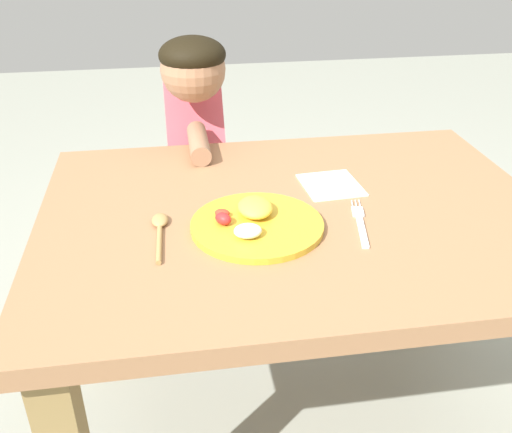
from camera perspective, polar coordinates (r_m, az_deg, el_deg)
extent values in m
plane|color=gray|center=(1.71, 3.21, -20.12)|extent=(8.00, 8.00, 0.00)
cube|color=#986A47|center=(1.28, 4.03, -0.16)|extent=(1.13, 0.84, 0.04)
cube|color=olive|center=(1.75, -14.96, -5.77)|extent=(0.07, 0.07, 0.65)
cube|color=olive|center=(1.89, 16.07, -3.09)|extent=(0.07, 0.07, 0.65)
cylinder|color=gold|center=(1.20, 0.11, -0.88)|extent=(0.28, 0.28, 0.01)
ellipsoid|color=yellow|center=(1.22, -0.08, 0.92)|extent=(0.07, 0.09, 0.03)
ellipsoid|color=red|center=(1.21, -3.38, 0.34)|extent=(0.04, 0.03, 0.02)
ellipsoid|color=red|center=(1.18, -3.29, -0.22)|extent=(0.04, 0.05, 0.02)
ellipsoid|color=white|center=(1.14, -0.82, -1.44)|extent=(0.06, 0.05, 0.03)
cube|color=silver|center=(1.20, 10.51, -1.44)|extent=(0.04, 0.13, 0.01)
cube|color=silver|center=(1.27, 10.08, 0.47)|extent=(0.03, 0.04, 0.01)
cylinder|color=silver|center=(1.31, 10.29, 1.25)|extent=(0.01, 0.04, 0.00)
cylinder|color=silver|center=(1.31, 9.91, 1.26)|extent=(0.01, 0.04, 0.00)
cylinder|color=silver|center=(1.31, 9.53, 1.27)|extent=(0.01, 0.04, 0.00)
cylinder|color=#A9844B|center=(1.15, -9.61, -2.75)|extent=(0.01, 0.13, 0.01)
ellipsoid|color=#A9844B|center=(1.23, -9.54, -0.35)|extent=(0.04, 0.06, 0.02)
cube|color=#434C64|center=(2.00, -5.61, -1.90)|extent=(0.17, 0.13, 0.54)
cube|color=#CC4C59|center=(1.75, -6.06, 8.21)|extent=(0.17, 0.26, 0.33)
sphere|color=#9E7051|center=(1.60, -6.28, 14.33)|extent=(0.18, 0.18, 0.18)
ellipsoid|color=black|center=(1.59, -6.36, 15.72)|extent=(0.18, 0.18, 0.10)
cylinder|color=#9E7051|center=(1.56, -5.73, 7.30)|extent=(0.05, 0.20, 0.05)
cube|color=white|center=(1.39, 7.46, 3.13)|extent=(0.14, 0.16, 0.00)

